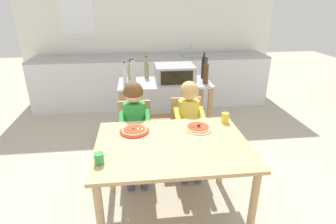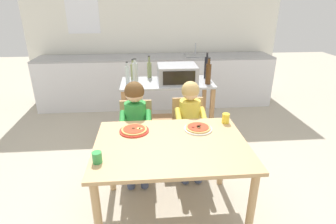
{
  "view_description": "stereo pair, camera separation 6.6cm",
  "coord_description": "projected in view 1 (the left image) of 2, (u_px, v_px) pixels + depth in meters",
  "views": [
    {
      "loc": [
        -0.25,
        -1.91,
        1.83
      ],
      "look_at": [
        0.0,
        0.3,
        0.89
      ],
      "focal_mm": 28.91,
      "sensor_mm": 36.0,
      "label": 1
    },
    {
      "loc": [
        -0.19,
        -1.92,
        1.83
      ],
      "look_at": [
        0.0,
        0.3,
        0.89
      ],
      "focal_mm": 28.91,
      "sensor_mm": 36.0,
      "label": 2
    }
  ],
  "objects": [
    {
      "name": "ground_plane",
      "position": [
        160.0,
        145.0,
        3.64
      ],
      "size": [
        12.63,
        12.63,
        0.0
      ],
      "primitive_type": "plane",
      "color": "#B7AD99"
    },
    {
      "name": "back_wall_tiled",
      "position": [
        149.0,
        27.0,
        4.9
      ],
      "size": [
        4.56,
        0.14,
        2.7
      ],
      "color": "white",
      "rests_on": "ground"
    },
    {
      "name": "kitchen_counter",
      "position": [
        152.0,
        81.0,
        4.88
      ],
      "size": [
        4.1,
        0.6,
        1.09
      ],
      "color": "silver",
      "rests_on": "ground"
    },
    {
      "name": "kitchen_island_cart",
      "position": [
        165.0,
        103.0,
        3.52
      ],
      "size": [
        1.16,
        0.55,
        0.85
      ],
      "color": "#B7BABF",
      "rests_on": "ground"
    },
    {
      "name": "toaster_oven",
      "position": [
        175.0,
        74.0,
        3.36
      ],
      "size": [
        0.48,
        0.41,
        0.22
      ],
      "color": "#999BA0",
      "rests_on": "kitchen_island_cart"
    },
    {
      "name": "bottle_tall_green_wine",
      "position": [
        131.0,
        71.0,
        3.47
      ],
      "size": [
        0.07,
        0.07,
        0.26
      ],
      "color": "olive",
      "rests_on": "kitchen_island_cart"
    },
    {
      "name": "bottle_dark_olive_oil",
      "position": [
        206.0,
        73.0,
        3.29
      ],
      "size": [
        0.07,
        0.07,
        0.33
      ],
      "color": "#4C2D14",
      "rests_on": "kitchen_island_cart"
    },
    {
      "name": "bottle_slim_sauce",
      "position": [
        125.0,
        75.0,
        3.3
      ],
      "size": [
        0.05,
        0.05,
        0.27
      ],
      "color": "#ADB7B2",
      "rests_on": "kitchen_island_cart"
    },
    {
      "name": "bottle_squat_spirits",
      "position": [
        204.0,
        67.0,
        3.52
      ],
      "size": [
        0.06,
        0.06,
        0.34
      ],
      "color": "black",
      "rests_on": "kitchen_island_cart"
    },
    {
      "name": "bottle_clear_vinegar",
      "position": [
        133.0,
        75.0,
        3.11
      ],
      "size": [
        0.06,
        0.06,
        0.35
      ],
      "color": "#ADB7B2",
      "rests_on": "kitchen_island_cart"
    },
    {
      "name": "bottle_brown_beer",
      "position": [
        147.0,
        69.0,
        3.55
      ],
      "size": [
        0.06,
        0.06,
        0.29
      ],
      "color": "olive",
      "rests_on": "kitchen_island_cart"
    },
    {
      "name": "dining_table",
      "position": [
        172.0,
        154.0,
        2.24
      ],
      "size": [
        1.24,
        0.92,
        0.74
      ],
      "color": "tan",
      "rests_on": "ground"
    },
    {
      "name": "dining_chair_left",
      "position": [
        136.0,
        133.0,
        2.92
      ],
      "size": [
        0.36,
        0.36,
        0.81
      ],
      "color": "tan",
      "rests_on": "ground"
    },
    {
      "name": "dining_chair_right",
      "position": [
        187.0,
        129.0,
        3.02
      ],
      "size": [
        0.36,
        0.36,
        0.81
      ],
      "color": "tan",
      "rests_on": "ground"
    },
    {
      "name": "child_in_green_shirt",
      "position": [
        135.0,
        120.0,
        2.74
      ],
      "size": [
        0.32,
        0.42,
        1.06
      ],
      "color": "#424C6B",
      "rests_on": "ground"
    },
    {
      "name": "child_in_yellow_shirt",
      "position": [
        189.0,
        118.0,
        2.84
      ],
      "size": [
        0.32,
        0.42,
        1.03
      ],
      "color": "#424C6B",
      "rests_on": "ground"
    },
    {
      "name": "pizza_plate_red_rimmed",
      "position": [
        134.0,
        131.0,
        2.38
      ],
      "size": [
        0.26,
        0.26,
        0.03
      ],
      "color": "red",
      "rests_on": "dining_table"
    },
    {
      "name": "pizza_plate_white",
      "position": [
        198.0,
        128.0,
        2.43
      ],
      "size": [
        0.25,
        0.25,
        0.03
      ],
      "color": "white",
      "rests_on": "dining_table"
    },
    {
      "name": "drinking_cup_yellow",
      "position": [
        225.0,
        118.0,
        2.56
      ],
      "size": [
        0.07,
        0.07,
        0.09
      ],
      "primitive_type": "cylinder",
      "color": "yellow",
      "rests_on": "dining_table"
    },
    {
      "name": "drinking_cup_green",
      "position": [
        99.0,
        158.0,
        1.91
      ],
      "size": [
        0.07,
        0.07,
        0.08
      ],
      "primitive_type": "cylinder",
      "color": "green",
      "rests_on": "dining_table"
    }
  ]
}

